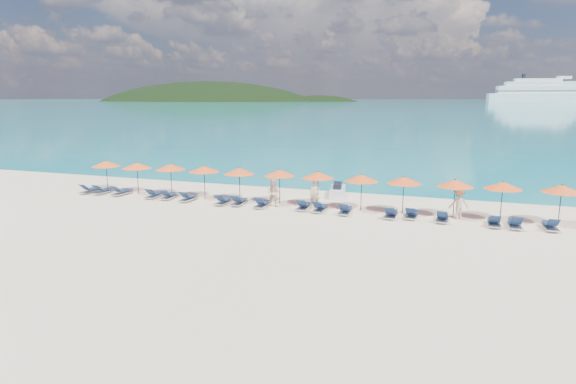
% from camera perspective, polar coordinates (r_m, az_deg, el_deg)
% --- Properties ---
extents(ground, '(1400.00, 1400.00, 0.00)m').
position_cam_1_polar(ground, '(26.65, -2.12, -3.73)').
color(ground, beige).
extents(sea, '(1600.00, 1300.00, 0.01)m').
position_cam_1_polar(sea, '(684.07, 18.64, 10.18)').
color(sea, '#1FA9B2').
rests_on(sea, ground).
extents(headland_main, '(374.00, 242.00, 126.50)m').
position_cam_1_polar(headland_main, '(644.81, -9.68, 7.19)').
color(headland_main, black).
rests_on(headland_main, ground).
extents(headland_small, '(162.00, 126.00, 85.50)m').
position_cam_1_polar(headland_small, '(606.77, 3.88, 7.35)').
color(headland_small, black).
rests_on(headland_small, ground).
extents(cruise_ship, '(123.27, 31.16, 33.95)m').
position_cam_1_polar(cruise_ship, '(554.22, 29.00, 10.15)').
color(cruise_ship, white).
rests_on(cruise_ship, ground).
extents(jetski, '(1.44, 2.77, 0.94)m').
position_cam_1_polar(jetski, '(33.75, 5.89, 0.11)').
color(jetski, white).
rests_on(jetski, ground).
extents(beachgoer_a, '(0.77, 0.66, 1.79)m').
position_cam_1_polar(beachgoer_a, '(29.89, 3.19, -0.32)').
color(beachgoer_a, '#DEAE8C').
rests_on(beachgoer_a, ground).
extents(beachgoer_b, '(0.91, 0.55, 1.82)m').
position_cam_1_polar(beachgoer_b, '(30.32, -1.74, -0.11)').
color(beachgoer_b, '#DEAE8C').
rests_on(beachgoer_b, ground).
extents(beachgoer_c, '(1.20, 0.75, 1.72)m').
position_cam_1_polar(beachgoer_c, '(29.18, 19.60, -1.33)').
color(beachgoer_c, '#DEAE8C').
rests_on(beachgoer_c, ground).
extents(umbrella_0, '(2.10, 2.10, 2.28)m').
position_cam_1_polar(umbrella_0, '(37.84, -20.76, 3.15)').
color(umbrella_0, black).
rests_on(umbrella_0, ground).
extents(umbrella_1, '(2.10, 2.10, 2.28)m').
position_cam_1_polar(umbrella_1, '(36.12, -17.47, 3.01)').
color(umbrella_1, black).
rests_on(umbrella_1, ground).
extents(umbrella_2, '(2.10, 2.10, 2.28)m').
position_cam_1_polar(umbrella_2, '(34.78, -13.75, 2.90)').
color(umbrella_2, black).
rests_on(umbrella_2, ground).
extents(umbrella_3, '(2.10, 2.10, 2.28)m').
position_cam_1_polar(umbrella_3, '(33.34, -9.91, 2.70)').
color(umbrella_3, black).
rests_on(umbrella_3, ground).
extents(umbrella_4, '(2.10, 2.10, 2.28)m').
position_cam_1_polar(umbrella_4, '(32.11, -5.79, 2.49)').
color(umbrella_4, black).
rests_on(umbrella_4, ground).
extents(umbrella_5, '(2.10, 2.10, 2.28)m').
position_cam_1_polar(umbrella_5, '(31.14, -1.00, 2.27)').
color(umbrella_5, black).
rests_on(umbrella_5, ground).
extents(umbrella_6, '(2.10, 2.10, 2.28)m').
position_cam_1_polar(umbrella_6, '(30.39, 3.60, 2.02)').
color(umbrella_6, black).
rests_on(umbrella_6, ground).
extents(umbrella_7, '(2.10, 2.10, 2.28)m').
position_cam_1_polar(umbrella_7, '(29.56, 8.73, 1.65)').
color(umbrella_7, black).
rests_on(umbrella_7, ground).
extents(umbrella_8, '(2.10, 2.10, 2.28)m').
position_cam_1_polar(umbrella_8, '(29.27, 13.58, 1.37)').
color(umbrella_8, black).
rests_on(umbrella_8, ground).
extents(umbrella_9, '(2.10, 2.10, 2.28)m').
position_cam_1_polar(umbrella_9, '(29.09, 19.21, 0.99)').
color(umbrella_9, black).
rests_on(umbrella_9, ground).
extents(umbrella_10, '(2.10, 2.10, 2.28)m').
position_cam_1_polar(umbrella_10, '(29.36, 24.12, 0.72)').
color(umbrella_10, black).
rests_on(umbrella_10, ground).
extents(umbrella_11, '(2.10, 2.10, 2.28)m').
position_cam_1_polar(umbrella_11, '(29.75, 29.70, 0.34)').
color(umbrella_11, black).
rests_on(umbrella_11, ground).
extents(lounger_0, '(0.75, 1.74, 0.66)m').
position_cam_1_polar(lounger_0, '(37.62, -22.40, 0.23)').
color(lounger_0, silver).
rests_on(lounger_0, ground).
extents(lounger_1, '(0.72, 1.73, 0.66)m').
position_cam_1_polar(lounger_1, '(37.01, -21.06, 0.16)').
color(lounger_1, silver).
rests_on(lounger_1, ground).
extents(lounger_2, '(0.72, 1.73, 0.66)m').
position_cam_1_polar(lounger_2, '(36.05, -19.14, 0.01)').
color(lounger_2, silver).
rests_on(lounger_2, ground).
extents(lounger_3, '(0.72, 1.73, 0.66)m').
position_cam_1_polar(lounger_3, '(34.42, -15.55, -0.29)').
color(lounger_3, silver).
rests_on(lounger_3, ground).
extents(lounger_4, '(0.77, 1.75, 0.66)m').
position_cam_1_polar(lounger_4, '(33.79, -13.92, -0.42)').
color(lounger_4, silver).
rests_on(lounger_4, ground).
extents(lounger_5, '(0.66, 1.71, 0.66)m').
position_cam_1_polar(lounger_5, '(32.86, -11.73, -0.65)').
color(lounger_5, silver).
rests_on(lounger_5, ground).
extents(lounger_6, '(0.63, 1.70, 0.66)m').
position_cam_1_polar(lounger_6, '(31.46, -7.65, -1.04)').
color(lounger_6, silver).
rests_on(lounger_6, ground).
extents(lounger_7, '(0.68, 1.72, 0.66)m').
position_cam_1_polar(lounger_7, '(31.14, -5.82, -1.12)').
color(lounger_7, silver).
rests_on(lounger_7, ground).
extents(lounger_8, '(0.66, 1.71, 0.66)m').
position_cam_1_polar(lounger_8, '(30.40, -3.07, -1.39)').
color(lounger_8, silver).
rests_on(lounger_8, ground).
extents(lounger_9, '(0.66, 1.71, 0.66)m').
position_cam_1_polar(lounger_9, '(29.77, 1.85, -1.65)').
color(lounger_9, silver).
rests_on(lounger_9, ground).
extents(lounger_10, '(0.68, 1.72, 0.66)m').
position_cam_1_polar(lounger_10, '(29.32, 3.82, -1.87)').
color(lounger_10, silver).
rests_on(lounger_10, ground).
extents(lounger_11, '(0.67, 1.72, 0.66)m').
position_cam_1_polar(lounger_11, '(28.87, 6.81, -2.14)').
color(lounger_11, silver).
rests_on(lounger_11, ground).
extents(lounger_12, '(0.66, 1.72, 0.66)m').
position_cam_1_polar(lounger_12, '(28.40, 12.12, -2.54)').
color(lounger_12, silver).
rests_on(lounger_12, ground).
extents(lounger_13, '(0.69, 1.72, 0.66)m').
position_cam_1_polar(lounger_13, '(28.60, 14.44, -2.55)').
color(lounger_13, silver).
rests_on(lounger_13, ground).
extents(lounger_14, '(0.68, 1.72, 0.66)m').
position_cam_1_polar(lounger_14, '(28.29, 17.83, -2.90)').
color(lounger_14, silver).
rests_on(lounger_14, ground).
extents(lounger_15, '(0.64, 1.71, 0.66)m').
position_cam_1_polar(lounger_15, '(28.31, 23.23, -3.27)').
color(lounger_15, silver).
rests_on(lounger_15, ground).
extents(lounger_16, '(0.65, 1.71, 0.66)m').
position_cam_1_polar(lounger_16, '(28.37, 25.30, -3.41)').
color(lounger_16, silver).
rests_on(lounger_16, ground).
extents(lounger_17, '(0.70, 1.73, 0.66)m').
position_cam_1_polar(lounger_17, '(28.84, 28.65, -3.49)').
color(lounger_17, silver).
rests_on(lounger_17, ground).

